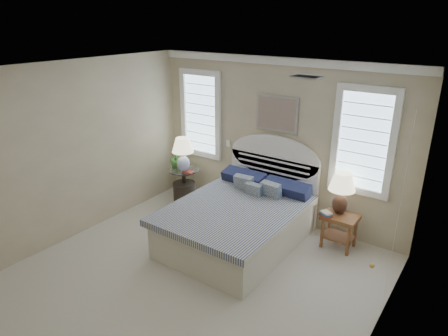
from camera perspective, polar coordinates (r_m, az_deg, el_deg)
floor at (r=5.37m, az=-6.54°, el=-16.75°), size 4.50×5.00×0.01m
ceiling at (r=4.31m, az=-8.03°, el=13.09°), size 4.50×5.00×0.01m
wall_back at (r=6.61m, az=7.49°, el=3.79°), size 4.50×0.02×2.70m
wall_left at (r=6.33m, az=-22.48°, el=1.59°), size 0.02×5.00×2.70m
wall_right at (r=3.71m, az=20.08°, el=-11.63°), size 0.02×5.00×2.70m
crown_molding at (r=6.32m, az=7.87°, el=14.95°), size 4.50×0.08×0.12m
hvac_vent at (r=4.32m, az=11.72°, el=12.61°), size 0.30×0.20×0.02m
switch_plate at (r=7.13m, az=0.62°, el=3.55°), size 0.08×0.01×0.12m
window_left at (r=7.35m, az=-3.27°, el=7.69°), size 0.90×0.06×1.60m
window_right at (r=6.03m, az=19.31°, el=3.59°), size 0.90×0.06×1.60m
painting at (r=6.46m, az=7.52°, el=7.70°), size 0.74×0.04×0.58m
closet_door at (r=4.83m, az=23.67°, el=-6.39°), size 0.02×1.80×2.40m
bed at (r=6.14m, az=2.42°, el=-7.17°), size 1.72×2.28×1.47m
side_table_left at (r=7.47m, az=-5.73°, el=-1.96°), size 0.56×0.56×0.63m
nightstand_right at (r=6.21m, az=16.20°, el=-7.70°), size 0.50×0.40×0.53m
floor_pot at (r=7.52m, az=-5.67°, el=-3.44°), size 0.51×0.51×0.38m
lamp_left at (r=7.18m, az=-5.89°, el=2.45°), size 0.48×0.48×0.64m
lamp_right at (r=6.07m, az=16.46°, el=-2.84°), size 0.49×0.49×0.64m
potted_plant at (r=7.44m, az=-6.92°, el=1.52°), size 0.27×0.27×0.39m
books_left at (r=7.22m, az=-5.09°, el=-0.58°), size 0.21×0.18×0.02m
books_right at (r=6.05m, az=14.38°, el=-6.40°), size 0.21×0.18×0.07m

